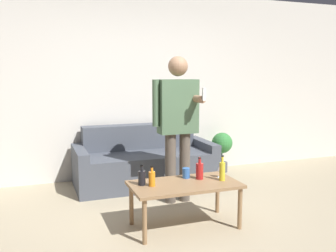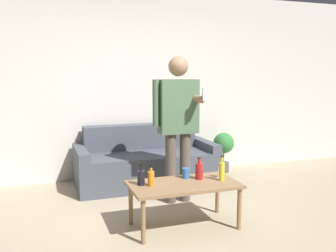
{
  "view_description": "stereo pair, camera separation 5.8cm",
  "coord_description": "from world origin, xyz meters",
  "px_view_note": "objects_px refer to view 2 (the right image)",
  "views": [
    {
      "loc": [
        -1.38,
        -3.16,
        1.54
      ],
      "look_at": [
        0.02,
        0.7,
        0.95
      ],
      "focal_mm": 40.0,
      "sensor_mm": 36.0,
      "label": 1
    },
    {
      "loc": [
        -1.33,
        -3.18,
        1.54
      ],
      "look_at": [
        0.02,
        0.7,
        0.95
      ],
      "focal_mm": 40.0,
      "sensor_mm": 36.0,
      "label": 2
    }
  ],
  "objects_px": {
    "coffee_table": "(184,188)",
    "bottle_orange": "(141,177)",
    "person_standing_front": "(178,118)",
    "couch": "(145,163)"
  },
  "relations": [
    {
      "from": "person_standing_front",
      "to": "couch",
      "type": "bearing_deg",
      "value": 100.71
    },
    {
      "from": "bottle_orange",
      "to": "person_standing_front",
      "type": "relative_size",
      "value": 0.11
    },
    {
      "from": "couch",
      "to": "bottle_orange",
      "type": "relative_size",
      "value": 9.66
    },
    {
      "from": "couch",
      "to": "person_standing_front",
      "type": "height_order",
      "value": "person_standing_front"
    },
    {
      "from": "bottle_orange",
      "to": "person_standing_front",
      "type": "distance_m",
      "value": 1.01
    },
    {
      "from": "couch",
      "to": "coffee_table",
      "type": "distance_m",
      "value": 1.57
    },
    {
      "from": "coffee_table",
      "to": "person_standing_front",
      "type": "relative_size",
      "value": 0.63
    },
    {
      "from": "couch",
      "to": "person_standing_front",
      "type": "relative_size",
      "value": 1.1
    },
    {
      "from": "coffee_table",
      "to": "bottle_orange",
      "type": "bearing_deg",
      "value": 169.39
    },
    {
      "from": "couch",
      "to": "bottle_orange",
      "type": "xyz_separation_m",
      "value": [
        -0.46,
        -1.49,
        0.24
      ]
    }
  ]
}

